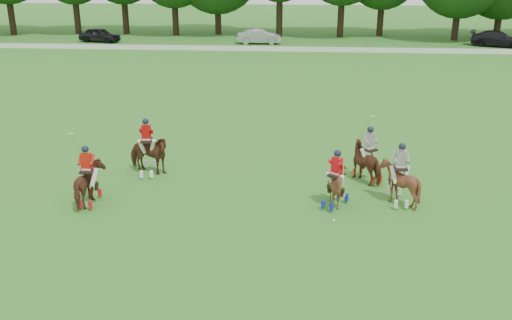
# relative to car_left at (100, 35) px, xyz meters

# --- Properties ---
(ground) EXTENTS (180.00, 180.00, 0.00)m
(ground) POSITION_rel_car_left_xyz_m (18.34, -42.50, -0.73)
(ground) COLOR #2E7320
(ground) RESTS_ON ground
(boundary_rail) EXTENTS (120.00, 0.10, 0.44)m
(boundary_rail) POSITION_rel_car_left_xyz_m (18.34, -4.50, -0.51)
(boundary_rail) COLOR white
(boundary_rail) RESTS_ON ground
(car_left) EXTENTS (4.55, 2.59, 1.46)m
(car_left) POSITION_rel_car_left_xyz_m (0.00, 0.00, 0.00)
(car_left) COLOR black
(car_left) RESTS_ON ground
(car_mid) EXTENTS (4.43, 1.73, 1.44)m
(car_mid) POSITION_rel_car_left_xyz_m (16.50, 0.00, -0.01)
(car_mid) COLOR #ABABB0
(car_mid) RESTS_ON ground
(car_right) EXTENTS (5.59, 3.87, 1.50)m
(car_right) POSITION_rel_car_left_xyz_m (40.01, 0.00, 0.02)
(car_right) COLOR black
(car_right) RESTS_ON ground
(polo_red_a) EXTENTS (1.12, 1.81, 2.77)m
(polo_red_a) POSITION_rel_car_left_xyz_m (13.17, -39.61, 0.07)
(polo_red_a) COLOR #4C2414
(polo_red_a) RESTS_ON ground
(polo_red_b) EXTENTS (1.80, 1.59, 2.38)m
(polo_red_b) POSITION_rel_car_left_xyz_m (14.53, -36.47, 0.13)
(polo_red_b) COLOR #4C2414
(polo_red_b) RESTS_ON ground
(polo_red_c) EXTENTS (1.68, 1.72, 2.15)m
(polo_red_c) POSITION_rel_car_left_xyz_m (22.06, -39.15, 0.03)
(polo_red_c) COLOR #4C2414
(polo_red_c) RESTS_ON ground
(polo_stripe_a) EXTENTS (1.78, 1.96, 2.80)m
(polo_stripe_a) POSITION_rel_car_left_xyz_m (23.49, -36.54, 0.08)
(polo_stripe_a) COLOR #4C2414
(polo_stripe_a) RESTS_ON ground
(polo_stripe_b) EXTENTS (1.38, 1.53, 2.30)m
(polo_stripe_b) POSITION_rel_car_left_xyz_m (24.36, -38.66, 0.10)
(polo_stripe_b) COLOR #4C2414
(polo_stripe_b) RESTS_ON ground
(polo_ball) EXTENTS (0.09, 0.09, 0.09)m
(polo_ball) POSITION_rel_car_left_xyz_m (21.97, -40.40, -0.68)
(polo_ball) COLOR white
(polo_ball) RESTS_ON ground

